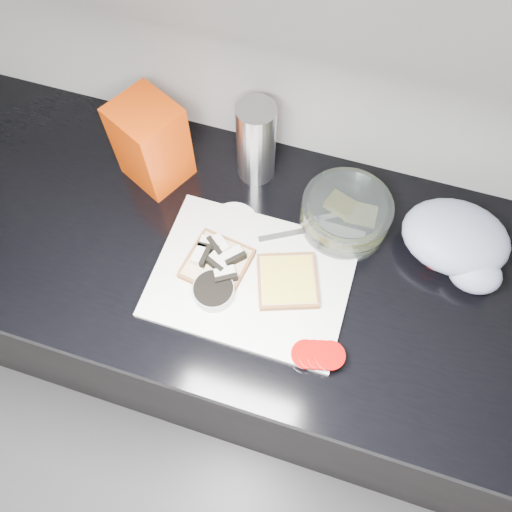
{
  "coord_description": "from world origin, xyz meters",
  "views": [
    {
      "loc": [
        0.02,
        0.73,
        1.85
      ],
      "look_at": [
        -0.12,
        1.17,
        0.95
      ],
      "focal_mm": 35.0,
      "sensor_mm": 36.0,
      "label": 1
    }
  ],
  "objects_px": {
    "glass_bowl": "(345,215)",
    "steel_canister": "(256,143)",
    "bread_bag": "(151,143)",
    "cutting_board": "(252,278)"
  },
  "relations": [
    {
      "from": "cutting_board",
      "to": "steel_canister",
      "type": "xyz_separation_m",
      "value": [
        -0.07,
        0.27,
        0.1
      ]
    },
    {
      "from": "cutting_board",
      "to": "bread_bag",
      "type": "xyz_separation_m",
      "value": [
        -0.29,
        0.2,
        0.1
      ]
    },
    {
      "from": "steel_canister",
      "to": "glass_bowl",
      "type": "bearing_deg",
      "value": -19.6
    },
    {
      "from": "glass_bowl",
      "to": "bread_bag",
      "type": "relative_size",
      "value": 0.94
    },
    {
      "from": "glass_bowl",
      "to": "steel_canister",
      "type": "relative_size",
      "value": 0.94
    },
    {
      "from": "glass_bowl",
      "to": "steel_canister",
      "type": "bearing_deg",
      "value": 160.4
    },
    {
      "from": "glass_bowl",
      "to": "steel_canister",
      "type": "distance_m",
      "value": 0.25
    },
    {
      "from": "cutting_board",
      "to": "glass_bowl",
      "type": "distance_m",
      "value": 0.24
    },
    {
      "from": "bread_bag",
      "to": "steel_canister",
      "type": "distance_m",
      "value": 0.23
    },
    {
      "from": "bread_bag",
      "to": "steel_canister",
      "type": "xyz_separation_m",
      "value": [
        0.22,
        0.07,
        0.0
      ]
    }
  ]
}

